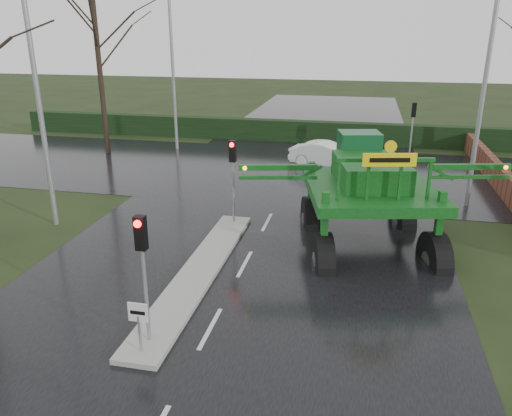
% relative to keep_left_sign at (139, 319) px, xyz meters
% --- Properties ---
extents(ground, '(140.00, 140.00, 0.00)m').
position_rel_keep_left_sign_xyz_m(ground, '(1.30, 1.50, -1.06)').
color(ground, black).
rests_on(ground, ground).
extents(road_main, '(14.00, 80.00, 0.02)m').
position_rel_keep_left_sign_xyz_m(road_main, '(1.30, 11.50, -1.05)').
color(road_main, black).
rests_on(road_main, ground).
extents(road_cross, '(80.00, 12.00, 0.02)m').
position_rel_keep_left_sign_xyz_m(road_cross, '(1.30, 17.50, -1.05)').
color(road_cross, black).
rests_on(road_cross, ground).
extents(median_island, '(1.20, 10.00, 0.16)m').
position_rel_keep_left_sign_xyz_m(median_island, '(0.00, 4.50, -0.97)').
color(median_island, gray).
rests_on(median_island, ground).
extents(hedge_row, '(44.00, 0.90, 1.50)m').
position_rel_keep_left_sign_xyz_m(hedge_row, '(1.30, 25.50, -0.31)').
color(hedge_row, black).
rests_on(hedge_row, ground).
extents(brick_wall, '(0.40, 20.00, 1.20)m').
position_rel_keep_left_sign_xyz_m(brick_wall, '(11.80, 17.50, -0.46)').
color(brick_wall, '#592D1E').
rests_on(brick_wall, ground).
extents(keep_left_sign, '(0.50, 0.07, 1.35)m').
position_rel_keep_left_sign_xyz_m(keep_left_sign, '(0.00, 0.00, 0.00)').
color(keep_left_sign, gray).
rests_on(keep_left_sign, ground).
extents(traffic_signal_near, '(0.26, 0.33, 3.52)m').
position_rel_keep_left_sign_xyz_m(traffic_signal_near, '(0.00, 0.49, 1.53)').
color(traffic_signal_near, gray).
rests_on(traffic_signal_near, ground).
extents(traffic_signal_mid, '(0.26, 0.33, 3.52)m').
position_rel_keep_left_sign_xyz_m(traffic_signal_mid, '(0.00, 8.99, 1.53)').
color(traffic_signal_mid, gray).
rests_on(traffic_signal_mid, ground).
extents(traffic_signal_far, '(0.26, 0.33, 3.52)m').
position_rel_keep_left_sign_xyz_m(traffic_signal_far, '(7.80, 21.51, 1.53)').
color(traffic_signal_far, gray).
rests_on(traffic_signal_far, ground).
extents(street_light_left_near, '(3.85, 0.30, 10.00)m').
position_rel_keep_left_sign_xyz_m(street_light_left_near, '(-6.89, 7.50, 4.93)').
color(street_light_left_near, gray).
rests_on(street_light_left_near, ground).
extents(street_light_right, '(3.85, 0.30, 10.00)m').
position_rel_keep_left_sign_xyz_m(street_light_right, '(9.49, 13.50, 4.93)').
color(street_light_right, gray).
rests_on(street_light_right, ground).
extents(street_light_left_far, '(3.85, 0.30, 10.00)m').
position_rel_keep_left_sign_xyz_m(street_light_left_far, '(-6.89, 21.50, 4.93)').
color(street_light_left_far, gray).
rests_on(street_light_left_far, ground).
extents(tree_left_far, '(7.70, 7.70, 13.26)m').
position_rel_keep_left_sign_xyz_m(tree_left_far, '(-11.20, 19.50, 6.09)').
color(tree_left_far, black).
rests_on(tree_left_far, ground).
extents(crop_sprayer, '(9.47, 6.86, 5.41)m').
position_rel_keep_left_sign_xyz_m(crop_sprayer, '(3.85, 6.45, 1.50)').
color(crop_sprayer, black).
rests_on(crop_sprayer, ground).
extents(white_sedan, '(4.52, 2.46, 1.41)m').
position_rel_keep_left_sign_xyz_m(white_sedan, '(2.99, 19.03, -1.06)').
color(white_sedan, white).
rests_on(white_sedan, ground).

